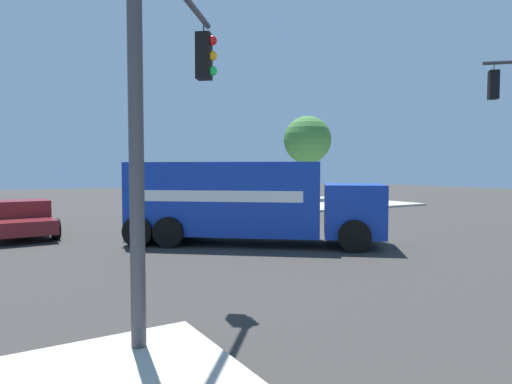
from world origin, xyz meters
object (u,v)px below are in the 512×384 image
object	(u,v)px
traffic_light_primary	(168,84)
pedestrian_near_corner	(286,189)
pickup_maroon	(19,217)
shade_tree_near	(307,140)
delivery_truck	(246,201)

from	to	relation	value
traffic_light_primary	pedestrian_near_corner	world-z (taller)	traffic_light_primary
traffic_light_primary	pickup_maroon	bearing A→B (deg)	-83.28
pickup_maroon	shade_tree_near	world-z (taller)	shade_tree_near
pickup_maroon	pedestrian_near_corner	distance (m)	20.86
delivery_truck	traffic_light_primary	size ratio (longest dim) A/B	1.43
pedestrian_near_corner	pickup_maroon	bearing A→B (deg)	25.47
delivery_truck	pickup_maroon	xyz separation A→B (m)	(6.56, -5.92, -0.74)
delivery_truck	pickup_maroon	world-z (taller)	delivery_truck
delivery_truck	pedestrian_near_corner	distance (m)	19.30
shade_tree_near	pedestrian_near_corner	bearing A→B (deg)	18.67
delivery_truck	pedestrian_near_corner	xyz separation A→B (m)	(-12.27, -14.89, -0.42)
pedestrian_near_corner	shade_tree_near	xyz separation A→B (m)	(-2.79, -0.94, 3.90)
shade_tree_near	delivery_truck	bearing A→B (deg)	46.44
pickup_maroon	pedestrian_near_corner	xyz separation A→B (m)	(-18.83, -8.97, 0.32)
traffic_light_primary	shade_tree_near	bearing A→B (deg)	-132.32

